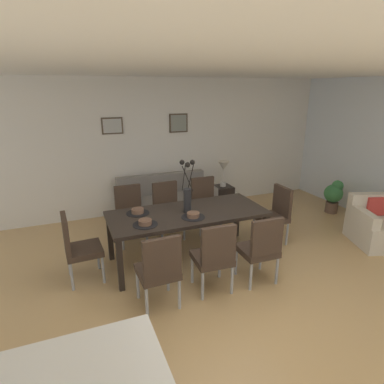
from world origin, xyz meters
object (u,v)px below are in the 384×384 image
object	(u,v)px
dining_chair_near_right	(130,212)
dining_chair_mid_left	(261,247)
bowl_near_right	(138,211)
bowl_near_left	(145,222)
dining_chair_near_left	(159,268)
potted_plant	(334,195)
framed_picture_left	(112,126)
framed_picture_center	(179,123)
dining_chair_far_right	(167,207)
sofa	(166,204)
table_lamp	(223,168)
dining_chair_head_west	(77,245)
dining_chair_head_east	(276,212)
dining_chair_far_left	(214,254)
armchair	(380,226)
dining_table	(187,216)
centerpiece_vase	(187,193)
bowl_far_left	(193,214)
side_table	(223,198)
dining_chair_mid_right	(205,201)

from	to	relation	value
dining_chair_near_right	dining_chair_mid_left	world-z (taller)	same
bowl_near_right	dining_chair_near_right	bearing A→B (deg)	88.37
bowl_near_left	dining_chair_near_left	bearing A→B (deg)	-92.25
dining_chair_mid_left	potted_plant	distance (m)	3.16
framed_picture_left	framed_picture_center	xyz separation A→B (m)	(1.28, -0.00, 0.00)
dining_chair_far_right	sofa	size ratio (longest dim) A/B	0.52
dining_chair_near_left	table_lamp	size ratio (longest dim) A/B	1.80
dining_chair_head_west	sofa	world-z (taller)	dining_chair_head_west
dining_chair_near_right	bowl_near_left	size ratio (longest dim) A/B	5.41
dining_chair_head_east	framed_picture_center	distance (m)	2.60
dining_chair_far_left	bowl_near_right	size ratio (longest dim) A/B	5.41
dining_chair_near_left	armchair	world-z (taller)	dining_chair_near_left
dining_chair_mid_left	armchair	bearing A→B (deg)	5.67
potted_plant	dining_chair_mid_left	bearing A→B (deg)	-150.61
sofa	dining_table	bearing A→B (deg)	-96.85
dining_chair_far_left	dining_chair_head_west	size ratio (longest dim) A/B	1.00
centerpiece_vase	framed_picture_left	xyz separation A→B (m)	(-0.64, 2.12, 0.72)
bowl_near_left	armchair	distance (m)	3.78
table_lamp	armchair	distance (m)	2.86
bowl_near_right	bowl_far_left	bearing A→B (deg)	-32.76
dining_chair_mid_left	centerpiece_vase	xyz separation A→B (m)	(-0.63, 0.91, 0.51)
sofa	armchair	world-z (taller)	sofa
framed_picture_center	armchair	bearing A→B (deg)	-49.07
dining_chair_near_right	sofa	world-z (taller)	dining_chair_near_right
dining_table	sofa	bearing A→B (deg)	83.15
dining_chair_mid_left	framed_picture_left	xyz separation A→B (m)	(-1.27, 3.03, 1.23)
sofa	framed_picture_left	world-z (taller)	framed_picture_left
bowl_far_left	framed_picture_left	world-z (taller)	framed_picture_left
sofa	side_table	world-z (taller)	sofa
dining_chair_far_right	dining_chair_mid_right	distance (m)	0.70
dining_table	dining_chair_near_right	world-z (taller)	dining_chair_near_right
bowl_near_left	bowl_far_left	size ratio (longest dim) A/B	1.00
potted_plant	centerpiece_vase	bearing A→B (deg)	-169.26
dining_chair_near_right	bowl_near_left	distance (m)	1.14
dining_chair_mid_right	bowl_far_left	bearing A→B (deg)	-121.34
side_table	dining_chair_head_east	bearing A→B (deg)	-84.78
bowl_near_right	dining_chair_mid_left	bearing A→B (deg)	-40.85
bowl_near_left	bowl_near_right	bearing A→B (deg)	90.00
dining_chair_far_right	sofa	bearing A→B (deg)	74.07
bowl_near_right	framed_picture_left	xyz separation A→B (m)	(0.02, 1.91, 0.96)
centerpiece_vase	dining_chair_mid_right	bearing A→B (deg)	52.97
dining_chair_head_east	sofa	distance (m)	2.11
dining_chair_near_left	dining_chair_mid_left	bearing A→B (deg)	0.18
armchair	dining_table	bearing A→B (deg)	167.75
sofa	framed_picture_center	world-z (taller)	framed_picture_center
dining_chair_head_west	side_table	xyz separation A→B (m)	(2.87, 1.56, -0.25)
dining_chair_head_west	potted_plant	bearing A→B (deg)	7.45
dining_table	dining_chair_near_right	bearing A→B (deg)	125.43
dining_chair_far_right	table_lamp	distance (m)	1.61
dining_chair_mid_left	bowl_near_left	xyz separation A→B (m)	(-1.29, 0.69, 0.27)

